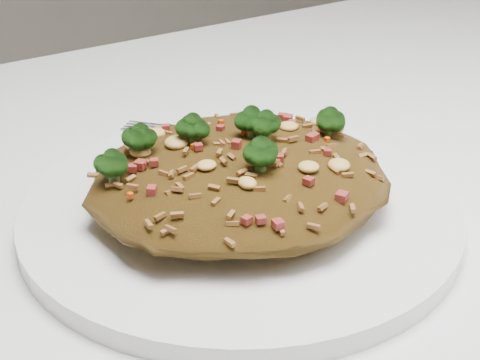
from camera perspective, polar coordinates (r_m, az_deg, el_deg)
name	(u,v)px	position (r m, az deg, el deg)	size (l,w,h in m)	color
dining_table	(315,257)	(0.58, 6.40, -6.51)	(1.20, 0.80, 0.75)	white
plate	(240,208)	(0.46, 0.00, -2.43)	(0.30, 0.30, 0.01)	white
fried_rice	(239,166)	(0.44, -0.05, 1.23)	(0.20, 0.19, 0.06)	brown
fork	(226,137)	(0.54, -1.20, 3.66)	(0.11, 0.14, 0.00)	silver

